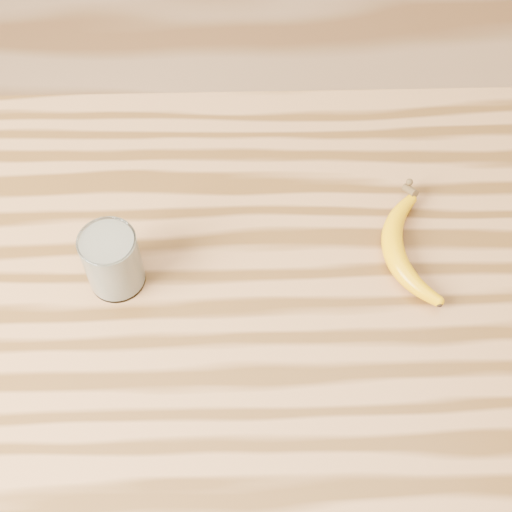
{
  "coord_description": "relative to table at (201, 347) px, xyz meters",
  "views": [
    {
      "loc": [
        0.07,
        -0.46,
        1.74
      ],
      "look_at": [
        0.08,
        0.06,
        0.93
      ],
      "focal_mm": 50.0,
      "sensor_mm": 36.0,
      "label": 1
    }
  ],
  "objects": [
    {
      "name": "banana",
      "position": [
        0.27,
        0.07,
        0.15
      ],
      "size": [
        0.11,
        0.26,
        0.03
      ],
      "primitive_type": null,
      "rotation": [
        0.0,
        0.0,
        0.07
      ],
      "color": "#D69300",
      "rests_on": "table"
    },
    {
      "name": "smoothie_glass",
      "position": [
        -0.11,
        0.04,
        0.18
      ],
      "size": [
        0.08,
        0.08,
        0.1
      ],
      "color": "white",
      "rests_on": "table"
    },
    {
      "name": "room",
      "position": [
        0.0,
        0.0,
        0.58
      ],
      "size": [
        4.04,
        4.04,
        2.7
      ],
      "color": "#9A7049",
      "rests_on": "ground"
    },
    {
      "name": "table",
      "position": [
        0.0,
        0.0,
        0.0
      ],
      "size": [
        1.2,
        0.8,
        0.9
      ],
      "color": "#966337",
      "rests_on": "ground"
    }
  ]
}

